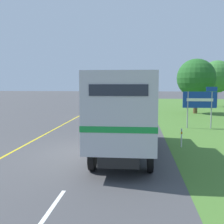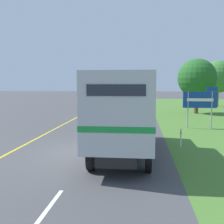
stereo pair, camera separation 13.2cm
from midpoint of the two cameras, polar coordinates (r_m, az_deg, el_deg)
ground_plane at (r=13.32m, az=-4.47°, el=-8.08°), size 200.00×200.00×0.00m
edge_line_yellow at (r=27.83m, az=-6.81°, el=-0.79°), size 0.12×63.97×0.01m
centre_dash_nearest at (r=7.70m, az=-12.92°, el=-18.84°), size 0.12×2.60×0.01m
centre_dash_near at (r=13.80m, az=-4.10°, el=-7.57°), size 0.12×2.60×0.01m
centre_dash_mid_a at (r=20.21m, az=-0.93°, el=-3.26°), size 0.12×2.60×0.01m
centre_dash_mid_b at (r=26.71m, az=0.70°, el=-1.03°), size 0.12×2.60×0.01m
centre_dash_far at (r=33.26m, az=1.69°, el=0.33°), size 0.12×2.60×0.01m
centre_dash_farthest at (r=39.82m, az=2.35°, el=1.24°), size 0.12×2.60×0.01m
horse_trailer_truck at (r=12.50m, az=2.31°, el=0.38°), size 2.47×8.25×3.61m
lead_car_white at (r=26.55m, az=-3.63°, el=0.94°), size 1.80×4.24×1.84m
lead_car_silver_ahead at (r=42.78m, az=5.17°, el=2.88°), size 1.80×3.86×2.00m
highway_sign at (r=20.88m, az=17.36°, el=2.15°), size 2.36×0.09×2.96m
roadside_tree_mid at (r=31.14m, az=16.62°, el=6.60°), size 4.08×4.08×5.79m
roadside_tree_far at (r=41.09m, az=20.48°, el=6.76°), size 4.38×4.38×6.31m
delineator_post at (r=14.51m, az=13.68°, el=-5.03°), size 0.08×0.08×0.95m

